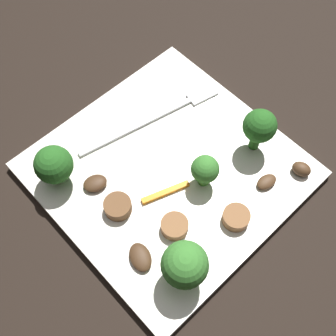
# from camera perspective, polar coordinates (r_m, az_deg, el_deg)

# --- Properties ---
(ground_plane) EXTENTS (1.40, 1.40, 0.00)m
(ground_plane) POSITION_cam_1_polar(r_m,az_deg,el_deg) (0.48, -0.00, -0.67)
(ground_plane) COLOR black
(plate) EXTENTS (0.25, 0.25, 0.01)m
(plate) POSITION_cam_1_polar(r_m,az_deg,el_deg) (0.47, -0.00, -0.34)
(plate) COLOR white
(plate) RESTS_ON ground_plane
(fork) EXTENTS (0.18, 0.05, 0.00)m
(fork) POSITION_cam_1_polar(r_m,az_deg,el_deg) (0.50, -1.03, 7.06)
(fork) COLOR silver
(fork) RESTS_ON plate
(broccoli_floret_0) EXTENTS (0.04, 0.04, 0.05)m
(broccoli_floret_0) POSITION_cam_1_polar(r_m,az_deg,el_deg) (0.45, -14.95, 0.40)
(broccoli_floret_0) COLOR #296420
(broccoli_floret_0) RESTS_ON plate
(broccoli_floret_1) EXTENTS (0.04, 0.04, 0.06)m
(broccoli_floret_1) POSITION_cam_1_polar(r_m,az_deg,el_deg) (0.46, 12.07, 5.36)
(broccoli_floret_1) COLOR #296420
(broccoli_floret_1) RESTS_ON plate
(broccoli_floret_2) EXTENTS (0.04, 0.04, 0.06)m
(broccoli_floret_2) POSITION_cam_1_polar(r_m,az_deg,el_deg) (0.39, 2.24, -12.74)
(broccoli_floret_2) COLOR #408630
(broccoli_floret_2) RESTS_ON plate
(broccoli_floret_3) EXTENTS (0.03, 0.03, 0.04)m
(broccoli_floret_3) POSITION_cam_1_polar(r_m,az_deg,el_deg) (0.44, 4.94, -0.27)
(broccoli_floret_3) COLOR #408630
(broccoli_floret_3) RESTS_ON plate
(sausage_slice_0) EXTENTS (0.04, 0.04, 0.01)m
(sausage_slice_0) POSITION_cam_1_polar(r_m,az_deg,el_deg) (0.44, 9.03, -6.50)
(sausage_slice_0) COLOR brown
(sausage_slice_0) RESTS_ON plate
(sausage_slice_1) EXTENTS (0.04, 0.04, 0.01)m
(sausage_slice_1) POSITION_cam_1_polar(r_m,az_deg,el_deg) (0.43, 0.87, -7.74)
(sausage_slice_1) COLOR brown
(sausage_slice_1) RESTS_ON plate
(sausage_slice_2) EXTENTS (0.03, 0.03, 0.01)m
(sausage_slice_2) POSITION_cam_1_polar(r_m,az_deg,el_deg) (0.44, -6.74, -5.05)
(sausage_slice_2) COLOR brown
(sausage_slice_2) RESTS_ON plate
(mushroom_0) EXTENTS (0.02, 0.02, 0.01)m
(mushroom_0) POSITION_cam_1_polar(r_m,az_deg,el_deg) (0.48, 17.32, -0.13)
(mushroom_0) COLOR #4C331E
(mushroom_0) RESTS_ON plate
(mushroom_1) EXTENTS (0.03, 0.02, 0.01)m
(mushroom_1) POSITION_cam_1_polar(r_m,az_deg,el_deg) (0.47, 12.97, -1.79)
(mushroom_1) COLOR #4C331E
(mushroom_1) RESTS_ON plate
(mushroom_2) EXTENTS (0.03, 0.04, 0.01)m
(mushroom_2) POSITION_cam_1_polar(r_m,az_deg,el_deg) (0.42, -3.69, -11.75)
(mushroom_2) COLOR #422B19
(mushroom_2) RESTS_ON plate
(mushroom_3) EXTENTS (0.03, 0.03, 0.01)m
(mushroom_3) POSITION_cam_1_polar(r_m,az_deg,el_deg) (0.46, -9.67, -2.03)
(mushroom_3) COLOR #422B19
(mushroom_3) RESTS_ON plate
(pepper_strip_0) EXTENTS (0.05, 0.02, 0.00)m
(pepper_strip_0) POSITION_cam_1_polar(r_m,az_deg,el_deg) (0.45, -0.33, -3.26)
(pepper_strip_0) COLOR orange
(pepper_strip_0) RESTS_ON plate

